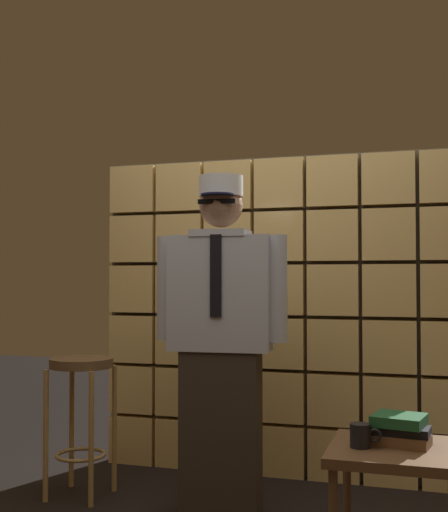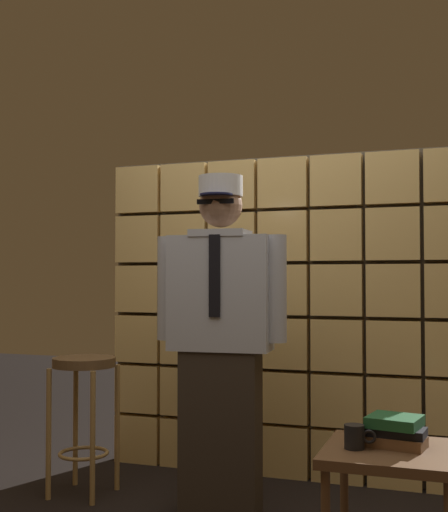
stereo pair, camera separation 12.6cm
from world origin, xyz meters
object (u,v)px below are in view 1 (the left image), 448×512
standing_person (221,336)px  book_stack (399,429)px  bar_stool (81,393)px  side_table (396,463)px  coffee_mug (361,436)px

standing_person → book_stack: 1.01m
bar_stool → book_stack: bearing=-13.9°
side_table → book_stack: size_ratio=2.00×
bar_stool → coffee_mug: 1.61m
bar_stool → side_table: bearing=-15.2°
standing_person → coffee_mug: bearing=-37.1°
standing_person → side_table: 1.06m
standing_person → side_table: size_ratio=3.23×
book_stack → coffee_mug: book_stack is taller
coffee_mug → bar_stool: bearing=161.8°
coffee_mug → side_table: bearing=21.3°
side_table → book_stack: book_stack is taller
book_stack → coffee_mug: size_ratio=2.06×
side_table → book_stack: (0.01, 0.04, 0.13)m
side_table → book_stack: 0.13m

